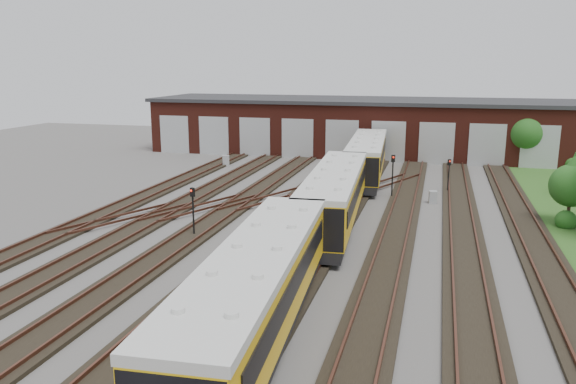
# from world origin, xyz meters

# --- Properties ---
(ground) EXTENTS (120.00, 120.00, 0.00)m
(ground) POSITION_xyz_m (0.00, 0.00, 0.00)
(ground) COLOR #4E4B48
(ground) RESTS_ON ground
(track_network) EXTENTS (30.40, 70.00, 0.33)m
(track_network) POSITION_xyz_m (-0.17, 0.59, 0.11)
(track_network) COLOR black
(track_network) RESTS_ON ground
(maintenance_shed) EXTENTS (51.00, 12.50, 6.35)m
(maintenance_shed) POSITION_xyz_m (-0.01, 39.97, 3.20)
(maintenance_shed) COLOR #511C14
(maintenance_shed) RESTS_ON ground
(metro_train) EXTENTS (4.04, 48.45, 3.37)m
(metro_train) POSITION_xyz_m (2.00, 8.33, 2.05)
(metro_train) COLOR black
(metro_train) RESTS_ON ground
(signal_mast_0) EXTENTS (0.31, 0.30, 3.06)m
(signal_mast_0) POSITION_xyz_m (-5.92, 3.93, 1.98)
(signal_mast_0) COLOR black
(signal_mast_0) RESTS_ON ground
(signal_mast_1) EXTENTS (0.25, 0.23, 2.72)m
(signal_mast_1) POSITION_xyz_m (1.34, 5.72, 1.75)
(signal_mast_1) COLOR black
(signal_mast_1) RESTS_ON ground
(signal_mast_2) EXTENTS (0.31, 0.29, 3.43)m
(signal_mast_2) POSITION_xyz_m (4.89, 17.37, 2.20)
(signal_mast_2) COLOR black
(signal_mast_2) RESTS_ON ground
(signal_mast_3) EXTENTS (0.28, 0.27, 2.75)m
(signal_mast_3) POSITION_xyz_m (9.17, 20.62, 1.78)
(signal_mast_3) COLOR black
(signal_mast_3) RESTS_ON ground
(relay_cabinet_1) EXTENTS (0.85, 0.79, 1.13)m
(relay_cabinet_1) POSITION_xyz_m (-12.92, 27.22, 0.57)
(relay_cabinet_1) COLOR #9C9EA0
(relay_cabinet_1) RESTS_ON ground
(relay_cabinet_2) EXTENTS (0.76, 0.70, 1.04)m
(relay_cabinet_2) POSITION_xyz_m (-0.13, -3.03, 0.52)
(relay_cabinet_2) COLOR #9C9EA0
(relay_cabinet_2) RESTS_ON ground
(relay_cabinet_3) EXTENTS (0.63, 0.55, 0.95)m
(relay_cabinet_3) POSITION_xyz_m (8.04, 16.45, 0.48)
(relay_cabinet_3) COLOR #9C9EA0
(relay_cabinet_3) RESTS_ON ground
(relay_cabinet_4) EXTENTS (0.61, 0.52, 0.98)m
(relay_cabinet_4) POSITION_xyz_m (2.04, 14.14, 0.49)
(relay_cabinet_4) COLOR #9C9EA0
(relay_cabinet_4) RESTS_ON ground
(tree_0) EXTENTS (3.69, 3.69, 6.11)m
(tree_0) POSITION_xyz_m (16.71, 35.00, 3.93)
(tree_0) COLOR #372118
(tree_0) RESTS_ON ground
(tree_3) EXTENTS (2.79, 2.79, 4.62)m
(tree_3) POSITION_xyz_m (16.71, 12.76, 2.97)
(tree_3) COLOR #372118
(tree_3) RESTS_ON ground
(bush_1) EXTENTS (1.34, 1.34, 1.34)m
(bush_1) POSITION_xyz_m (16.44, 11.96, 0.67)
(bush_1) COLOR #1F4814
(bush_1) RESTS_ON ground
(bush_2) EXTENTS (1.57, 1.57, 1.57)m
(bush_2) POSITION_xyz_m (21.20, 34.33, 0.79)
(bush_2) COLOR #1F4814
(bush_2) RESTS_ON ground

